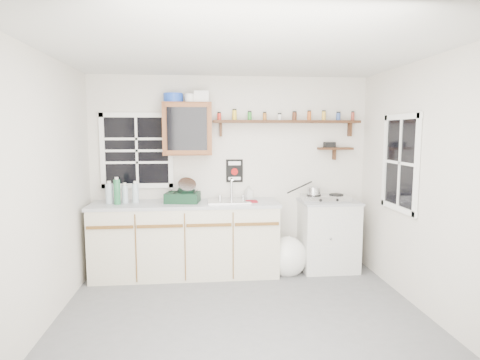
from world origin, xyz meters
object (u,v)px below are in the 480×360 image
main_cabinet (186,239)px  right_cabinet (328,235)px  spice_shelf (287,121)px  hotplate (325,198)px  upper_cabinet (187,129)px  dish_rack (184,194)px

main_cabinet → right_cabinet: 1.84m
spice_shelf → hotplate: size_ratio=3.12×
main_cabinet → hotplate: 1.84m
spice_shelf → upper_cabinet: bearing=-176.9°
main_cabinet → dish_rack: dish_rack is taller
upper_cabinet → spice_shelf: bearing=3.1°
dish_rack → hotplate: bearing=8.4°
spice_shelf → dish_rack: 1.62m
dish_rack → hotplate: size_ratio=0.74×
dish_rack → hotplate: 1.79m
main_cabinet → hotplate: hotplate is taller
dish_rack → upper_cabinet: bearing=75.1°
upper_cabinet → dish_rack: (-0.05, -0.12, -0.81)m
hotplate → upper_cabinet: bearing=179.2°
main_cabinet → dish_rack: bearing=126.9°
main_cabinet → upper_cabinet: 1.37m
main_cabinet → hotplate: size_ratio=3.78×
right_cabinet → hotplate: (-0.06, -0.02, 0.49)m
hotplate → spice_shelf: bearing=159.8°
right_cabinet → spice_shelf: bearing=160.4°
hotplate → right_cabinet: bearing=22.0°
right_cabinet → spice_shelf: (-0.53, 0.19, 1.47)m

